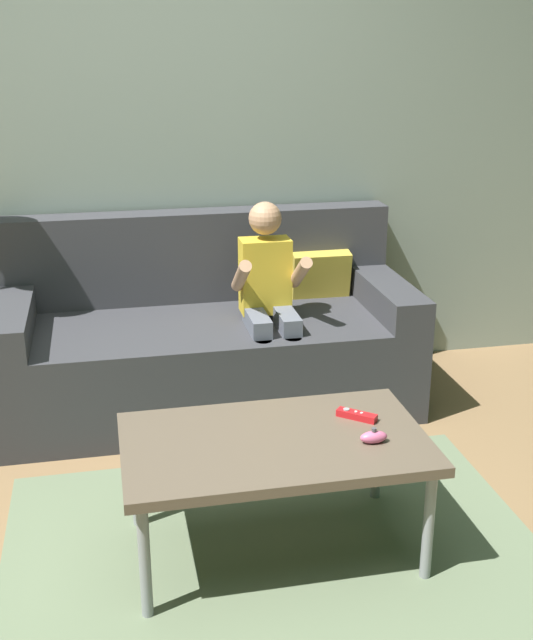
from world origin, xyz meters
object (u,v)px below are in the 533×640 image
at_px(coffee_table, 275,449).
at_px(game_remote_red_near_edge, 357,415).
at_px(person_seated_on_couch, 269,298).
at_px(nunchuk_pink, 374,437).
at_px(couch, 207,342).

xyz_separation_m(coffee_table, game_remote_red_near_edge, (0.30, 0.08, 0.05)).
relative_size(person_seated_on_couch, nunchuk_pink, 10.81).
bearing_deg(coffee_table, couch, 92.65).
distance_m(coffee_table, game_remote_red_near_edge, 0.32).
distance_m(person_seated_on_couch, game_remote_red_near_edge, 0.98).
bearing_deg(couch, game_remote_red_near_edge, -72.45).
bearing_deg(nunchuk_pink, couch, 105.35).
relative_size(game_remote_red_near_edge, nunchuk_pink, 1.45).
bearing_deg(person_seated_on_couch, couch, 145.24).
distance_m(coffee_table, nunchuk_pink, 0.32).
bearing_deg(couch, coffee_table, -87.35).
bearing_deg(couch, nunchuk_pink, -74.65).
xyz_separation_m(couch, coffee_table, (0.06, -1.23, 0.09)).
xyz_separation_m(person_seated_on_couch, nunchuk_pink, (0.10, -1.14, -0.11)).
distance_m(couch, coffee_table, 1.23).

